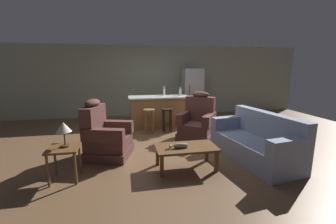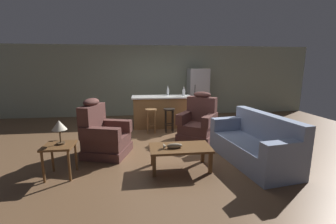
{
  "view_description": "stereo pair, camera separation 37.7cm",
  "coord_description": "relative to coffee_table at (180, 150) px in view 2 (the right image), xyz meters",
  "views": [
    {
      "loc": [
        -1.04,
        -5.35,
        1.84
      ],
      "look_at": [
        0.01,
        -0.1,
        0.75
      ],
      "focal_mm": 24.0,
      "sensor_mm": 36.0,
      "label": 1
    },
    {
      "loc": [
        -0.66,
        -5.41,
        1.84
      ],
      "look_at": [
        0.01,
        -0.1,
        0.75
      ],
      "focal_mm": 24.0,
      "sensor_mm": 36.0,
      "label": 2
    }
  ],
  "objects": [
    {
      "name": "end_table",
      "position": [
        -2.06,
        -0.02,
        0.1
      ],
      "size": [
        0.48,
        0.48,
        0.56
      ],
      "color": "brown",
      "rests_on": "ground_plane"
    },
    {
      "name": "ground_plane",
      "position": [
        -0.04,
        1.64,
        -0.36
      ],
      "size": [
        12.0,
        12.0,
        0.0
      ],
      "color": "brown"
    },
    {
      "name": "recliner_near_island",
      "position": [
        0.78,
        1.68,
        0.06
      ],
      "size": [
        1.17,
        1.17,
        1.2
      ],
      "rotation": [
        0.0,
        0.0,
        4.1
      ],
      "color": "brown",
      "rests_on": "ground_plane"
    },
    {
      "name": "table_lamp",
      "position": [
        -2.04,
        0.01,
        0.5
      ],
      "size": [
        0.24,
        0.24,
        0.41
      ],
      "color": "#4C3823",
      "rests_on": "end_table"
    },
    {
      "name": "coffee_table",
      "position": [
        0.0,
        0.0,
        0.0
      ],
      "size": [
        1.1,
        0.6,
        0.42
      ],
      "color": "brown",
      "rests_on": "ground_plane"
    },
    {
      "name": "back_wall",
      "position": [
        -0.04,
        4.76,
        0.94
      ],
      "size": [
        12.0,
        0.05,
        2.6
      ],
      "color": "#9EA88E",
      "rests_on": "ground_plane"
    },
    {
      "name": "bottle_short_amber",
      "position": [
        0.18,
        3.21,
        0.7
      ],
      "size": [
        0.07,
        0.07,
        0.29
      ],
      "color": "silver",
      "rests_on": "kitchen_island"
    },
    {
      "name": "kitchen_island",
      "position": [
        -0.04,
        2.99,
        0.11
      ],
      "size": [
        1.8,
        0.7,
        0.95
      ],
      "color": "olive",
      "rests_on": "ground_plane"
    },
    {
      "name": "fish_figurine",
      "position": [
        -0.15,
        -0.05,
        0.1
      ],
      "size": [
        0.34,
        0.1,
        0.1
      ],
      "color": "#4C3823",
      "rests_on": "coffee_table"
    },
    {
      "name": "couch",
      "position": [
        1.49,
        0.13,
        -0.02
      ],
      "size": [
        1.09,
        2.0,
        0.94
      ],
      "rotation": [
        0.0,
        0.0,
        3.28
      ],
      "color": "#8493B2",
      "rests_on": "ground_plane"
    },
    {
      "name": "bar_stool_right",
      "position": [
        0.11,
        2.36,
        0.11
      ],
      "size": [
        0.32,
        0.32,
        0.68
      ],
      "color": "black",
      "rests_on": "ground_plane"
    },
    {
      "name": "bottle_tall_green",
      "position": [
        0.65,
        3.01,
        0.69
      ],
      "size": [
        0.09,
        0.09,
        0.28
      ],
      "color": "silver",
      "rests_on": "kitchen_island"
    },
    {
      "name": "recliner_near_lamp",
      "position": [
        -1.48,
        0.88,
        0.06
      ],
      "size": [
        1.05,
        1.05,
        1.2
      ],
      "rotation": [
        0.0,
        0.0,
        -0.29
      ],
      "color": "brown",
      "rests_on": "ground_plane"
    },
    {
      "name": "refrigerator",
      "position": [
        1.4,
        4.19,
        0.52
      ],
      "size": [
        0.7,
        0.69,
        1.76
      ],
      "color": "#B7B7BC",
      "rests_on": "ground_plane"
    },
    {
      "name": "bar_stool_left",
      "position": [
        -0.4,
        2.36,
        0.11
      ],
      "size": [
        0.32,
        0.32,
        0.68
      ],
      "color": "olive",
      "rests_on": "ground_plane"
    }
  ]
}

